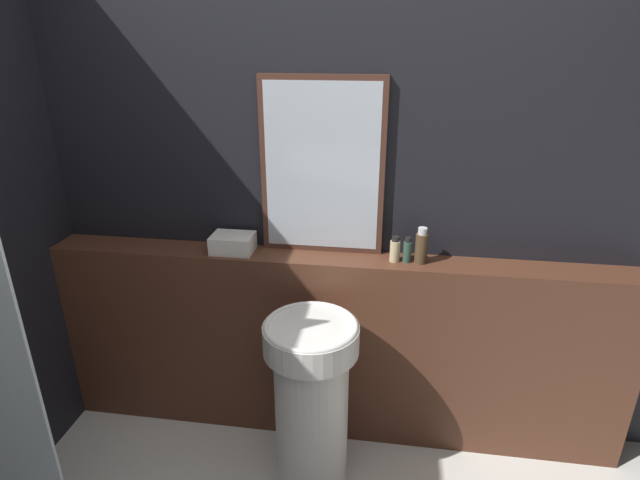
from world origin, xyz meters
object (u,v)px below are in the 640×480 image
(pedestal_sink, at_px, (311,399))
(mirror, at_px, (322,168))
(towel_stack, at_px, (233,243))
(shampoo_bottle, at_px, (395,250))
(lotion_bottle, at_px, (421,247))
(conditioner_bottle, at_px, (407,251))

(pedestal_sink, height_order, mirror, mirror)
(mirror, xyz_separation_m, towel_stack, (-0.42, -0.08, -0.36))
(shampoo_bottle, bearing_deg, towel_stack, 180.00)
(lotion_bottle, bearing_deg, mirror, 170.46)
(pedestal_sink, bearing_deg, towel_stack, 140.52)
(mirror, xyz_separation_m, shampoo_bottle, (0.34, -0.08, -0.35))
(towel_stack, bearing_deg, pedestal_sink, -39.48)
(towel_stack, xyz_separation_m, conditioner_bottle, (0.82, -0.00, 0.01))
(shampoo_bottle, relative_size, lotion_bottle, 0.71)
(pedestal_sink, distance_m, lotion_bottle, 0.83)
(mirror, distance_m, conditioner_bottle, 0.54)
(mirror, xyz_separation_m, lotion_bottle, (0.46, -0.08, -0.32))
(mirror, bearing_deg, conditioner_bottle, -10.95)
(towel_stack, bearing_deg, conditioner_bottle, -0.00)
(mirror, height_order, towel_stack, mirror)
(mirror, bearing_deg, lotion_bottle, -9.54)
(pedestal_sink, xyz_separation_m, shampoo_bottle, (0.33, 0.36, 0.58))
(shampoo_bottle, bearing_deg, pedestal_sink, -132.72)
(shampoo_bottle, height_order, conditioner_bottle, same)
(mirror, relative_size, towel_stack, 4.09)
(mirror, bearing_deg, pedestal_sink, -87.88)
(towel_stack, height_order, lotion_bottle, lotion_bottle)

